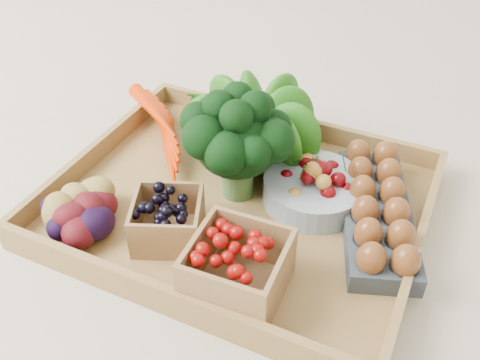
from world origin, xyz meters
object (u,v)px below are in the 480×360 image
at_px(tray, 240,206).
at_px(broccoli, 237,159).
at_px(egg_carton, 376,215).
at_px(cherry_bowl, 314,190).

bearing_deg(tray, broccoli, 124.56).
distance_m(broccoli, egg_carton, 0.22).
bearing_deg(cherry_bowl, tray, -151.92).
distance_m(broccoli, cherry_bowl, 0.13).
height_order(broccoli, cherry_bowl, broccoli).
xyz_separation_m(tray, egg_carton, (0.20, 0.04, 0.02)).
relative_size(tray, broccoli, 3.27).
bearing_deg(cherry_bowl, broccoli, -164.11).
bearing_deg(broccoli, tray, -55.44).
height_order(tray, egg_carton, egg_carton).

